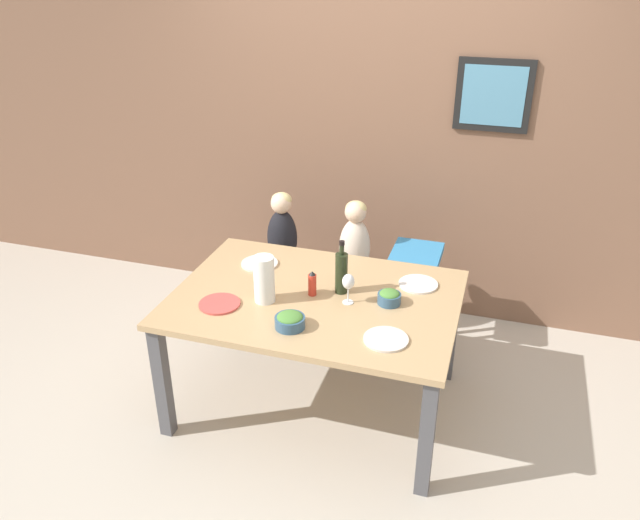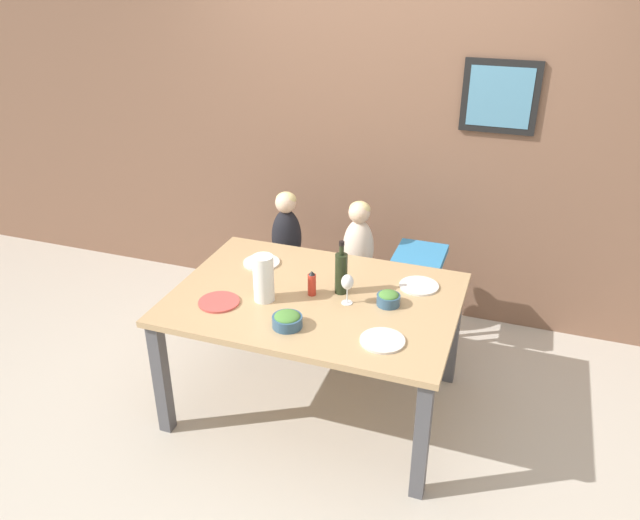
{
  "view_description": "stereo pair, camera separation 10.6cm",
  "coord_description": "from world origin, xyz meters",
  "px_view_note": "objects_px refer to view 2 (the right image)",
  "views": [
    {
      "loc": [
        0.9,
        -2.79,
        2.44
      ],
      "look_at": [
        0.0,
        0.08,
        0.91
      ],
      "focal_mm": 35.0,
      "sensor_mm": 36.0,
      "label": 1
    },
    {
      "loc": [
        1.0,
        -2.75,
        2.44
      ],
      "look_at": [
        0.0,
        0.08,
        0.91
      ],
      "focal_mm": 35.0,
      "sensor_mm": 36.0,
      "label": 2
    }
  ],
  "objects_px": {
    "salad_bowl_large": "(287,320)",
    "salad_bowl_small": "(388,298)",
    "dinner_plate_front_left": "(219,302)",
    "chair_far_left": "(288,273)",
    "dinner_plate_back_right": "(419,286)",
    "dinner_plate_front_right": "(382,340)",
    "chair_right_highchair": "(418,275)",
    "paper_towel_roll": "(263,278)",
    "chair_far_center": "(357,285)",
    "dinner_plate_back_left": "(262,262)",
    "wine_bottle": "(341,272)",
    "person_child_center": "(358,240)",
    "person_child_left": "(286,229)",
    "wine_glass_near": "(347,283)"
  },
  "relations": [
    {
      "from": "chair_far_left",
      "to": "dinner_plate_back_right",
      "type": "relative_size",
      "value": 2.13
    },
    {
      "from": "chair_far_center",
      "to": "dinner_plate_front_left",
      "type": "xyz_separation_m",
      "value": [
        -0.47,
        -1.03,
        0.35
      ]
    },
    {
      "from": "salad_bowl_small",
      "to": "dinner_plate_front_left",
      "type": "height_order",
      "value": "salad_bowl_small"
    },
    {
      "from": "dinner_plate_back_left",
      "to": "dinner_plate_front_right",
      "type": "height_order",
      "value": "same"
    },
    {
      "from": "dinner_plate_back_right",
      "to": "dinner_plate_front_right",
      "type": "distance_m",
      "value": 0.59
    },
    {
      "from": "dinner_plate_front_left",
      "to": "dinner_plate_front_right",
      "type": "height_order",
      "value": "same"
    },
    {
      "from": "salad_bowl_large",
      "to": "dinner_plate_front_left",
      "type": "xyz_separation_m",
      "value": [
        -0.43,
        0.09,
        -0.03
      ]
    },
    {
      "from": "salad_bowl_large",
      "to": "salad_bowl_small",
      "type": "height_order",
      "value": "same"
    },
    {
      "from": "chair_right_highchair",
      "to": "dinner_plate_back_right",
      "type": "bearing_deg",
      "value": -79.92
    },
    {
      "from": "person_child_center",
      "to": "wine_glass_near",
      "type": "height_order",
      "value": "person_child_center"
    },
    {
      "from": "wine_bottle",
      "to": "salad_bowl_small",
      "type": "relative_size",
      "value": 2.46
    },
    {
      "from": "paper_towel_roll",
      "to": "dinner_plate_back_left",
      "type": "relative_size",
      "value": 1.18
    },
    {
      "from": "wine_glass_near",
      "to": "dinner_plate_back_right",
      "type": "relative_size",
      "value": 0.77
    },
    {
      "from": "wine_bottle",
      "to": "dinner_plate_front_left",
      "type": "distance_m",
      "value": 0.67
    },
    {
      "from": "dinner_plate_back_left",
      "to": "salad_bowl_large",
      "type": "bearing_deg",
      "value": -55.39
    },
    {
      "from": "dinner_plate_front_left",
      "to": "dinner_plate_back_left",
      "type": "relative_size",
      "value": 1.0
    },
    {
      "from": "chair_far_center",
      "to": "chair_far_left",
      "type": "bearing_deg",
      "value": 180.0
    },
    {
      "from": "dinner_plate_front_left",
      "to": "dinner_plate_back_right",
      "type": "height_order",
      "value": "same"
    },
    {
      "from": "chair_right_highchair",
      "to": "paper_towel_roll",
      "type": "bearing_deg",
      "value": -126.27
    },
    {
      "from": "chair_far_center",
      "to": "paper_towel_roll",
      "type": "bearing_deg",
      "value": -105.99
    },
    {
      "from": "dinner_plate_back_right",
      "to": "dinner_plate_front_right",
      "type": "relative_size",
      "value": 1.0
    },
    {
      "from": "salad_bowl_large",
      "to": "dinner_plate_front_left",
      "type": "relative_size",
      "value": 0.69
    },
    {
      "from": "chair_right_highchair",
      "to": "dinner_plate_back_right",
      "type": "height_order",
      "value": "dinner_plate_back_right"
    },
    {
      "from": "person_child_left",
      "to": "wine_bottle",
      "type": "distance_m",
      "value": 0.94
    },
    {
      "from": "wine_glass_near",
      "to": "person_child_center",
      "type": "bearing_deg",
      "value": 101.93
    },
    {
      "from": "salad_bowl_small",
      "to": "dinner_plate_front_left",
      "type": "bearing_deg",
      "value": -161.59
    },
    {
      "from": "person_child_left",
      "to": "dinner_plate_back_left",
      "type": "bearing_deg",
      "value": -84.09
    },
    {
      "from": "chair_right_highchair",
      "to": "salad_bowl_large",
      "type": "distance_m",
      "value": 1.22
    },
    {
      "from": "chair_far_center",
      "to": "dinner_plate_front_left",
      "type": "bearing_deg",
      "value": -114.83
    },
    {
      "from": "person_child_left",
      "to": "paper_towel_roll",
      "type": "xyz_separation_m",
      "value": [
        0.24,
        -0.91,
        0.14
      ]
    },
    {
      "from": "paper_towel_roll",
      "to": "salad_bowl_small",
      "type": "bearing_deg",
      "value": 14.84
    },
    {
      "from": "salad_bowl_large",
      "to": "paper_towel_roll",
      "type": "bearing_deg",
      "value": 136.64
    },
    {
      "from": "chair_far_left",
      "to": "person_child_center",
      "type": "distance_m",
      "value": 0.6
    },
    {
      "from": "salad_bowl_small",
      "to": "wine_glass_near",
      "type": "bearing_deg",
      "value": -164.71
    },
    {
      "from": "wine_glass_near",
      "to": "salad_bowl_large",
      "type": "bearing_deg",
      "value": -124.03
    },
    {
      "from": "dinner_plate_front_right",
      "to": "person_child_left",
      "type": "bearing_deg",
      "value": 130.9
    },
    {
      "from": "person_child_center",
      "to": "salad_bowl_small",
      "type": "relative_size",
      "value": 4.14
    },
    {
      "from": "dinner_plate_front_left",
      "to": "dinner_plate_front_right",
      "type": "distance_m",
      "value": 0.91
    },
    {
      "from": "chair_right_highchair",
      "to": "dinner_plate_front_right",
      "type": "distance_m",
      "value": 1.1
    },
    {
      "from": "person_child_left",
      "to": "dinner_plate_front_right",
      "type": "height_order",
      "value": "person_child_left"
    },
    {
      "from": "salad_bowl_large",
      "to": "salad_bowl_small",
      "type": "bearing_deg",
      "value": 41.39
    },
    {
      "from": "salad_bowl_large",
      "to": "salad_bowl_small",
      "type": "xyz_separation_m",
      "value": [
        0.42,
        0.37,
        -0.0
      ]
    },
    {
      "from": "person_child_left",
      "to": "salad_bowl_small",
      "type": "bearing_deg",
      "value": -39.96
    },
    {
      "from": "salad_bowl_large",
      "to": "dinner_plate_front_left",
      "type": "bearing_deg",
      "value": 168.21
    },
    {
      "from": "salad_bowl_large",
      "to": "dinner_plate_back_right",
      "type": "relative_size",
      "value": 0.69
    },
    {
      "from": "chair_far_center",
      "to": "dinner_plate_back_left",
      "type": "relative_size",
      "value": 2.13
    },
    {
      "from": "person_child_center",
      "to": "dinner_plate_front_right",
      "type": "bearing_deg",
      "value": -68.12
    },
    {
      "from": "person_child_left",
      "to": "dinner_plate_back_right",
      "type": "height_order",
      "value": "person_child_left"
    },
    {
      "from": "person_child_center",
      "to": "dinner_plate_back_left",
      "type": "distance_m",
      "value": 0.69
    },
    {
      "from": "chair_far_left",
      "to": "dinner_plate_back_right",
      "type": "bearing_deg",
      "value": -26.37
    }
  ]
}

